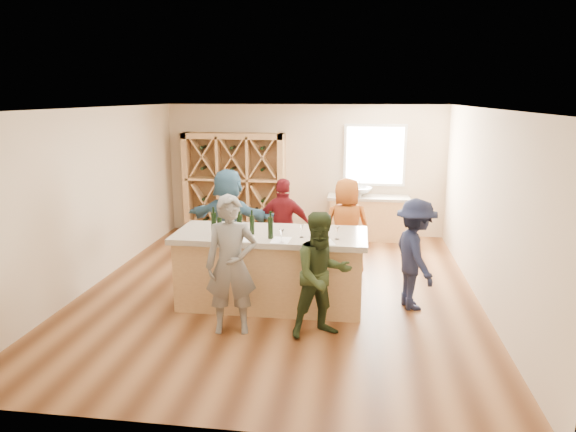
# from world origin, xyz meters

# --- Properties ---
(floor) EXTENTS (6.00, 7.00, 0.10)m
(floor) POSITION_xyz_m (0.00, 0.00, -0.05)
(floor) COLOR brown
(floor) RESTS_ON ground
(ceiling) EXTENTS (6.00, 7.00, 0.10)m
(ceiling) POSITION_xyz_m (0.00, 0.00, 2.85)
(ceiling) COLOR white
(ceiling) RESTS_ON ground
(wall_back) EXTENTS (6.00, 0.10, 2.80)m
(wall_back) POSITION_xyz_m (0.00, 3.55, 1.40)
(wall_back) COLOR beige
(wall_back) RESTS_ON ground
(wall_front) EXTENTS (6.00, 0.10, 2.80)m
(wall_front) POSITION_xyz_m (0.00, -3.55, 1.40)
(wall_front) COLOR beige
(wall_front) RESTS_ON ground
(wall_left) EXTENTS (0.10, 7.00, 2.80)m
(wall_left) POSITION_xyz_m (-3.05, 0.00, 1.40)
(wall_left) COLOR beige
(wall_left) RESTS_ON ground
(wall_right) EXTENTS (0.10, 7.00, 2.80)m
(wall_right) POSITION_xyz_m (3.05, 0.00, 1.40)
(wall_right) COLOR beige
(wall_right) RESTS_ON ground
(window_frame) EXTENTS (1.30, 0.06, 1.30)m
(window_frame) POSITION_xyz_m (1.50, 3.47, 1.75)
(window_frame) COLOR white
(window_frame) RESTS_ON wall_back
(window_pane) EXTENTS (1.18, 0.01, 1.18)m
(window_pane) POSITION_xyz_m (1.50, 3.44, 1.75)
(window_pane) COLOR white
(window_pane) RESTS_ON wall_back
(wine_rack) EXTENTS (2.20, 0.45, 2.20)m
(wine_rack) POSITION_xyz_m (-1.50, 3.27, 1.10)
(wine_rack) COLOR tan
(wine_rack) RESTS_ON floor
(back_counter_base) EXTENTS (1.60, 0.58, 0.86)m
(back_counter_base) POSITION_xyz_m (1.40, 3.20, 0.43)
(back_counter_base) COLOR tan
(back_counter_base) RESTS_ON floor
(back_counter_top) EXTENTS (1.70, 0.62, 0.06)m
(back_counter_top) POSITION_xyz_m (1.40, 3.20, 0.89)
(back_counter_top) COLOR #ADA28E
(back_counter_top) RESTS_ON back_counter_base
(sink) EXTENTS (0.54, 0.54, 0.19)m
(sink) POSITION_xyz_m (1.20, 3.20, 1.01)
(sink) COLOR silver
(sink) RESTS_ON back_counter_top
(faucet) EXTENTS (0.02, 0.02, 0.30)m
(faucet) POSITION_xyz_m (1.20, 3.38, 1.07)
(faucet) COLOR silver
(faucet) RESTS_ON back_counter_top
(tasting_counter_base) EXTENTS (2.60, 1.00, 1.00)m
(tasting_counter_base) POSITION_xyz_m (-0.04, -0.56, 0.50)
(tasting_counter_base) COLOR tan
(tasting_counter_base) RESTS_ON floor
(tasting_counter_top) EXTENTS (2.72, 1.12, 0.08)m
(tasting_counter_top) POSITION_xyz_m (-0.04, -0.56, 1.04)
(tasting_counter_top) COLOR #ADA28E
(tasting_counter_top) RESTS_ON tasting_counter_base
(wine_bottle_a) EXTENTS (0.10, 0.10, 0.30)m
(wine_bottle_a) POSITION_xyz_m (-0.83, -0.69, 1.23)
(wine_bottle_a) COLOR black
(wine_bottle_a) RESTS_ON tasting_counter_top
(wine_bottle_b) EXTENTS (0.08, 0.08, 0.27)m
(wine_bottle_b) POSITION_xyz_m (-0.71, -0.86, 1.22)
(wine_bottle_b) COLOR black
(wine_bottle_b) RESTS_ON tasting_counter_top
(wine_bottle_c) EXTENTS (0.08, 0.08, 0.30)m
(wine_bottle_c) POSITION_xyz_m (-0.61, -0.63, 1.23)
(wine_bottle_c) COLOR black
(wine_bottle_c) RESTS_ON tasting_counter_top
(wine_bottle_d) EXTENTS (0.10, 0.10, 0.30)m
(wine_bottle_d) POSITION_xyz_m (-0.45, -0.75, 1.23)
(wine_bottle_d) COLOR black
(wine_bottle_d) RESTS_ON tasting_counter_top
(wine_bottle_e) EXTENTS (0.08, 0.08, 0.27)m
(wine_bottle_e) POSITION_xyz_m (-0.29, -0.68, 1.21)
(wine_bottle_e) COLOR black
(wine_bottle_e) RESTS_ON tasting_counter_top
(wine_glass_a) EXTENTS (0.07, 0.07, 0.16)m
(wine_glass_a) POSITION_xyz_m (-0.39, -1.04, 1.16)
(wine_glass_a) COLOR white
(wine_glass_a) RESTS_ON tasting_counter_top
(wine_glass_b) EXTENTS (0.09, 0.09, 0.17)m
(wine_glass_b) POSITION_xyz_m (0.18, -1.04, 1.17)
(wine_glass_b) COLOR white
(wine_glass_b) RESTS_ON tasting_counter_top
(wine_glass_c) EXTENTS (0.09, 0.09, 0.20)m
(wine_glass_c) POSITION_xyz_m (0.64, -1.02, 1.18)
(wine_glass_c) COLOR white
(wine_glass_c) RESTS_ON tasting_counter_top
(wine_glass_d) EXTENTS (0.08, 0.08, 0.17)m
(wine_glass_d) POSITION_xyz_m (0.42, -0.75, 1.17)
(wine_glass_d) COLOR white
(wine_glass_d) RESTS_ON tasting_counter_top
(wine_glass_e) EXTENTS (0.08, 0.08, 0.16)m
(wine_glass_e) POSITION_xyz_m (0.91, -0.78, 1.16)
(wine_glass_e) COLOR white
(wine_glass_e) RESTS_ON tasting_counter_top
(tasting_menu_a) EXTENTS (0.25, 0.31, 0.00)m
(tasting_menu_a) POSITION_xyz_m (-0.34, -0.92, 1.08)
(tasting_menu_a) COLOR white
(tasting_menu_a) RESTS_ON tasting_counter_top
(tasting_menu_b) EXTENTS (0.25, 0.34, 0.00)m
(tasting_menu_b) POSITION_xyz_m (0.16, -0.93, 1.08)
(tasting_menu_b) COLOR white
(tasting_menu_b) RESTS_ON tasting_counter_top
(tasting_menu_c) EXTENTS (0.30, 0.36, 0.00)m
(tasting_menu_c) POSITION_xyz_m (0.76, -0.95, 1.08)
(tasting_menu_c) COLOR white
(tasting_menu_c) RESTS_ON tasting_counter_top
(person_near_left) EXTENTS (0.73, 0.59, 1.79)m
(person_near_left) POSITION_xyz_m (-0.39, -1.51, 0.90)
(person_near_left) COLOR slate
(person_near_left) RESTS_ON floor
(person_near_right) EXTENTS (0.89, 0.73, 1.61)m
(person_near_right) POSITION_xyz_m (0.76, -1.46, 0.80)
(person_near_right) COLOR #263319
(person_near_right) RESTS_ON floor
(person_server) EXTENTS (0.73, 1.12, 1.59)m
(person_server) POSITION_xyz_m (1.99, -0.41, 0.79)
(person_server) COLOR #191E38
(person_server) RESTS_ON floor
(person_far_mid) EXTENTS (1.02, 0.61, 1.64)m
(person_far_mid) POSITION_xyz_m (-0.05, 0.79, 0.82)
(person_far_mid) COLOR #590F14
(person_far_mid) RESTS_ON floor
(person_far_right) EXTENTS (0.91, 0.70, 1.67)m
(person_far_right) POSITION_xyz_m (0.99, 0.82, 0.84)
(person_far_right) COLOR #994C19
(person_far_right) RESTS_ON floor
(person_far_left) EXTENTS (1.74, 0.88, 1.80)m
(person_far_left) POSITION_xyz_m (-1.00, 0.79, 0.90)
(person_far_left) COLOR #335972
(person_far_left) RESTS_ON floor
(wine_bottle_f) EXTENTS (0.07, 0.07, 0.30)m
(wine_bottle_f) POSITION_xyz_m (0.01, -0.86, 1.23)
(wine_bottle_f) COLOR black
(wine_bottle_f) RESTS_ON tasting_counter_top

